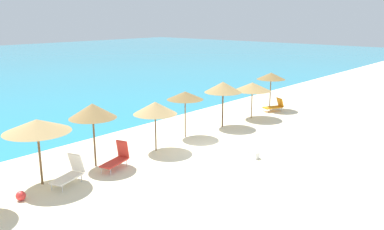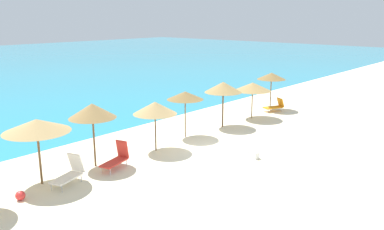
# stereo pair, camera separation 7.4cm
# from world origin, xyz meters

# --- Properties ---
(ground_plane) EXTENTS (160.00, 160.00, 0.00)m
(ground_plane) POSITION_xyz_m (0.00, 0.00, 0.00)
(ground_plane) COLOR beige
(beach_umbrella_1) EXTENTS (2.68, 2.68, 2.77)m
(beach_umbrella_1) POSITION_xyz_m (-8.26, 2.71, 2.50)
(beach_umbrella_1) COLOR brown
(beach_umbrella_1) RESTS_ON ground_plane
(beach_umbrella_2) EXTENTS (2.14, 2.14, 2.97)m
(beach_umbrella_2) POSITION_xyz_m (-5.58, 2.76, 2.63)
(beach_umbrella_2) COLOR brown
(beach_umbrella_2) RESTS_ON ground_plane
(beach_umbrella_3) EXTENTS (2.24, 2.24, 2.58)m
(beach_umbrella_3) POSITION_xyz_m (-2.19, 2.27, 2.26)
(beach_umbrella_3) COLOR brown
(beach_umbrella_3) RESTS_ON ground_plane
(beach_umbrella_4) EXTENTS (2.07, 2.07, 2.66)m
(beach_umbrella_4) POSITION_xyz_m (0.61, 2.75, 2.42)
(beach_umbrella_4) COLOR brown
(beach_umbrella_4) RESTS_ON ground_plane
(beach_umbrella_5) EXTENTS (2.30, 2.30, 2.85)m
(beach_umbrella_5) POSITION_xyz_m (3.77, 2.47, 2.52)
(beach_umbrella_5) COLOR brown
(beach_umbrella_5) RESTS_ON ground_plane
(beach_umbrella_6) EXTENTS (2.48, 2.48, 2.45)m
(beach_umbrella_6) POSITION_xyz_m (6.82, 2.30, 2.17)
(beach_umbrella_6) COLOR brown
(beach_umbrella_6) RESTS_ON ground_plane
(beach_umbrella_7) EXTENTS (2.09, 2.09, 2.75)m
(beach_umbrella_7) POSITION_xyz_m (9.95, 2.72, 2.50)
(beach_umbrella_7) COLOR brown
(beach_umbrella_7) RESTS_ON ground_plane
(lounge_chair_0) EXTENTS (1.61, 1.22, 0.95)m
(lounge_chair_0) POSITION_xyz_m (9.70, 2.15, 0.39)
(lounge_chair_0) COLOR orange
(lounge_chair_0) RESTS_ON ground_plane
(lounge_chair_1) EXTENTS (1.62, 0.98, 1.20)m
(lounge_chair_1) POSITION_xyz_m (-5.07, 1.81, 0.48)
(lounge_chair_1) COLOR red
(lounge_chair_1) RESTS_ON ground_plane
(lounge_chair_2) EXTENTS (1.64, 1.08, 1.21)m
(lounge_chair_2) POSITION_xyz_m (-7.48, 1.84, 0.49)
(lounge_chair_2) COLOR white
(lounge_chair_2) RESTS_ON ground_plane
(beach_ball) EXTENTS (0.37, 0.37, 0.37)m
(beach_ball) POSITION_xyz_m (-9.57, 1.91, 0.19)
(beach_ball) COLOR red
(beach_ball) RESTS_ON ground_plane
(cooler_box) EXTENTS (0.36, 0.53, 0.34)m
(cooler_box) POSITION_xyz_m (0.18, -2.15, 0.17)
(cooler_box) COLOR white
(cooler_box) RESTS_ON ground_plane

